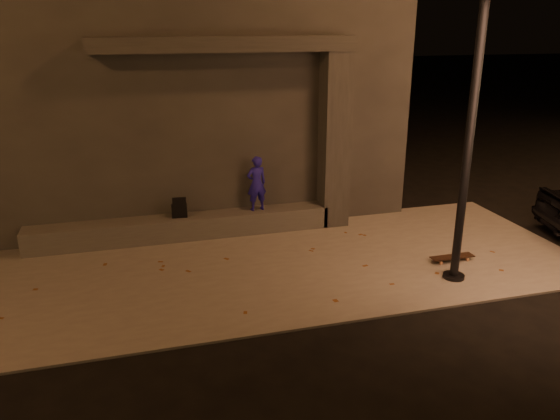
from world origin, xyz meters
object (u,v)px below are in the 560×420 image
object	(u,v)px
skateboarder	(257,183)
column	(334,141)
backpack	(179,210)
street_lamp_0	(485,1)
skateboard	(452,257)

from	to	relation	value
skateboarder	column	bearing A→B (deg)	170.75
backpack	street_lamp_0	xyz separation A→B (m)	(4.29, -3.09, 3.82)
street_lamp_0	backpack	bearing A→B (deg)	144.22
column	backpack	bearing A→B (deg)	-180.00
skateboarder	skateboard	xyz separation A→B (m)	(3.07, -2.48, -0.94)
street_lamp_0	skateboarder	bearing A→B (deg)	131.20
skateboard	backpack	bearing A→B (deg)	151.49
skateboarder	backpack	xyz separation A→B (m)	(-1.58, -0.00, -0.42)
skateboard	street_lamp_0	bearing A→B (deg)	-120.56
skateboarder	street_lamp_0	world-z (taller)	street_lamp_0
column	backpack	distance (m)	3.46
column	skateboard	distance (m)	3.33
skateboarder	backpack	world-z (taller)	skateboarder
column	street_lamp_0	size ratio (longest dim) A/B	0.45
skateboarder	backpack	size ratio (longest dim) A/B	2.66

